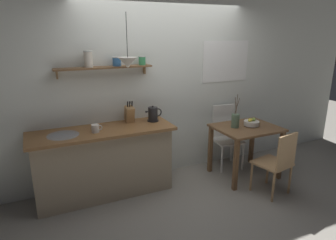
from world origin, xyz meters
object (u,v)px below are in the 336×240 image
object	(u,v)px
knife_block	(129,114)
pendant_lamp	(128,62)
electric_kettle	(153,114)
coffee_mug_by_sink	(96,128)
dining_chair_near	(278,161)
dining_table	(246,135)
fruit_bowl	(251,123)
twig_vase	(235,120)
dining_chair_far	(225,133)

from	to	relation	value
knife_block	pendant_lamp	world-z (taller)	pendant_lamp
electric_kettle	coffee_mug_by_sink	bearing A→B (deg)	-169.49
dining_chair_near	pendant_lamp	size ratio (longest dim) A/B	1.36
knife_block	coffee_mug_by_sink	bearing A→B (deg)	-154.77
dining_table	pendant_lamp	distance (m)	2.05
dining_chair_near	fruit_bowl	distance (m)	0.73
dining_table	electric_kettle	bearing A→B (deg)	163.35
dining_table	dining_chair_near	bearing A→B (deg)	-88.98
twig_vase	coffee_mug_by_sink	xyz separation A→B (m)	(-1.98, 0.19, 0.09)
dining_table	pendant_lamp	size ratio (longest dim) A/B	1.39
dining_chair_near	pendant_lamp	distance (m)	2.32
dining_chair_near	fruit_bowl	world-z (taller)	fruit_bowl
fruit_bowl	twig_vase	xyz separation A→B (m)	(-0.25, 0.06, 0.05)
knife_block	pendant_lamp	bearing A→B (deg)	-106.30
dining_table	fruit_bowl	world-z (taller)	fruit_bowl
coffee_mug_by_sink	dining_chair_near	bearing A→B (deg)	-22.32
dining_chair_near	knife_block	xyz separation A→B (m)	(-1.65, 1.13, 0.55)
dining_table	coffee_mug_by_sink	bearing A→B (deg)	173.59
twig_vase	knife_block	size ratio (longest dim) A/B	1.62
dining_chair_far	knife_block	xyz separation A→B (m)	(-1.59, 0.04, 0.50)
dining_chair_near	fruit_bowl	bearing A→B (deg)	83.60
twig_vase	coffee_mug_by_sink	size ratio (longest dim) A/B	3.62
dining_table	dining_chair_near	size ratio (longest dim) A/B	1.03
twig_vase	knife_block	distance (m)	1.53
dining_table	knife_block	xyz separation A→B (m)	(-1.63, 0.49, 0.40)
dining_chair_near	twig_vase	world-z (taller)	twig_vase
knife_block	coffee_mug_by_sink	size ratio (longest dim) A/B	2.23
dining_table	twig_vase	world-z (taller)	twig_vase
knife_block	pendant_lamp	xyz separation A→B (m)	(-0.06, -0.20, 0.71)
dining_chair_near	dining_chair_far	xyz separation A→B (m)	(-0.06, 1.09, 0.05)
dining_chair_far	fruit_bowl	bearing A→B (deg)	-73.91
dining_chair_far	pendant_lamp	xyz separation A→B (m)	(-1.65, -0.16, 1.22)
dining_table	electric_kettle	xyz separation A→B (m)	(-1.32, 0.40, 0.38)
dining_table	fruit_bowl	xyz separation A→B (m)	(0.08, -0.00, 0.18)
dining_chair_far	electric_kettle	xyz separation A→B (m)	(-1.28, -0.05, 0.48)
electric_kettle	dining_chair_far	bearing A→B (deg)	2.26
dining_chair_near	fruit_bowl	size ratio (longest dim) A/B	3.99
dining_chair_far	pendant_lamp	size ratio (longest dim) A/B	1.51
dining_chair_near	twig_vase	bearing A→B (deg)	104.58
dining_chair_near	dining_chair_far	bearing A→B (deg)	92.97
dining_table	twig_vase	bearing A→B (deg)	162.36
knife_block	coffee_mug_by_sink	xyz separation A→B (m)	(-0.52, -0.24, -0.07)
fruit_bowl	dining_chair_near	bearing A→B (deg)	-96.40
electric_kettle	pendant_lamp	size ratio (longest dim) A/B	0.36
electric_kettle	dining_chair_near	bearing A→B (deg)	-37.99
fruit_bowl	twig_vase	bearing A→B (deg)	167.73
dining_chair_near	electric_kettle	bearing A→B (deg)	142.01
fruit_bowl	electric_kettle	bearing A→B (deg)	164.25
pendant_lamp	knife_block	bearing A→B (deg)	73.70
dining_table	fruit_bowl	bearing A→B (deg)	-0.73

